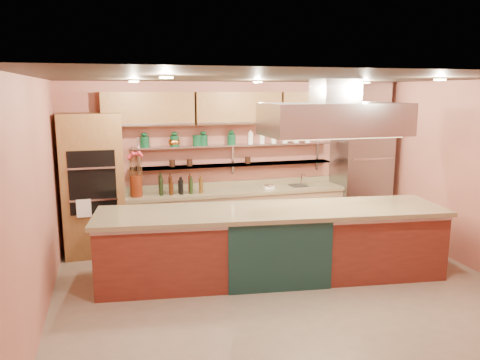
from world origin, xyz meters
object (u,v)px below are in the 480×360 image
object	(u,v)px
copper_kettle	(173,142)
kitchen_scale	(269,186)
island	(272,243)
flower_vase	(136,186)
refrigerator	(361,177)
green_canister	(197,140)

from	to	relation	value
copper_kettle	kitchen_scale	bearing A→B (deg)	-7.61
island	copper_kettle	bearing A→B (deg)	127.55
kitchen_scale	island	bearing A→B (deg)	-116.35
flower_vase	kitchen_scale	size ratio (longest dim) A/B	2.08
refrigerator	green_canister	world-z (taller)	refrigerator
flower_vase	kitchen_scale	xyz separation A→B (m)	(2.30, 0.00, -0.13)
refrigerator	copper_kettle	bearing A→B (deg)	176.21
island	green_canister	xyz separation A→B (m)	(-0.71, 1.91, 1.30)
refrigerator	island	bearing A→B (deg)	-144.50
kitchen_scale	green_canister	bearing A→B (deg)	160.97
refrigerator	island	size ratio (longest dim) A/B	0.44
green_canister	flower_vase	bearing A→B (deg)	-168.34
green_canister	island	bearing A→B (deg)	-69.66
refrigerator	kitchen_scale	bearing A→B (deg)	179.69
flower_vase	green_canister	bearing A→B (deg)	11.66
flower_vase	island	bearing A→B (deg)	-43.60
refrigerator	copper_kettle	xyz separation A→B (m)	(-3.47, 0.23, 0.73)
island	kitchen_scale	world-z (taller)	kitchen_scale
green_canister	kitchen_scale	bearing A→B (deg)	-10.08
refrigerator	kitchen_scale	size ratio (longest dim) A/B	12.28
kitchen_scale	copper_kettle	distance (m)	1.85
refrigerator	island	world-z (taller)	refrigerator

